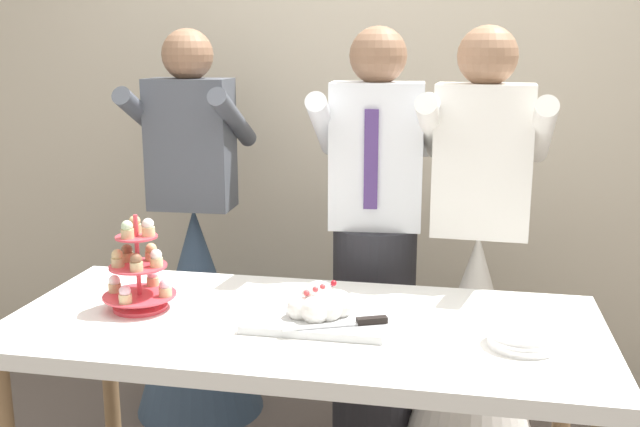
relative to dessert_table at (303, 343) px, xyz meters
The scene contains 8 objects.
rear_wall 1.59m from the dessert_table, 90.00° to the left, with size 5.20×0.10×2.90m, color beige.
dessert_table is the anchor object (origin of this frame).
cupcake_stand 0.56m from the dessert_table, behind, with size 0.23×0.23×0.31m.
main_cake_tray 0.13m from the dessert_table, ahead, with size 0.42×0.33×0.13m.
plate_stack 0.65m from the dessert_table, ahead, with size 0.19×0.20×0.04m.
person_groom 0.66m from the dessert_table, 77.76° to the left, with size 0.49×0.51×1.66m.
person_bride 0.81m from the dessert_table, 48.97° to the left, with size 0.56×0.56×1.66m.
person_guest 1.06m from the dessert_table, 128.50° to the left, with size 0.56×0.56×1.66m.
Camera 1 is at (0.46, -2.04, 1.58)m, focal length 41.03 mm.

